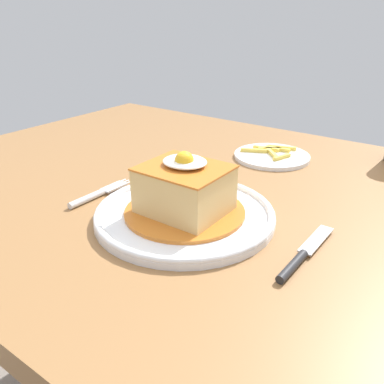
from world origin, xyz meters
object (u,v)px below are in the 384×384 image
(fork, at_px, (96,195))
(main_plate, at_px, (185,214))
(knife, at_px, (300,258))
(side_plate_fries, at_px, (272,156))

(fork, bearing_deg, main_plate, 9.57)
(fork, height_order, knife, same)
(main_plate, distance_m, knife, 0.20)
(side_plate_fries, bearing_deg, main_plate, -87.80)
(main_plate, xyz_separation_m, fork, (-0.18, -0.03, -0.00))
(main_plate, xyz_separation_m, knife, (0.20, -0.01, -0.00))
(fork, distance_m, knife, 0.38)
(fork, height_order, side_plate_fries, side_plate_fries)
(fork, distance_m, side_plate_fries, 0.41)
(side_plate_fries, bearing_deg, fork, -113.30)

